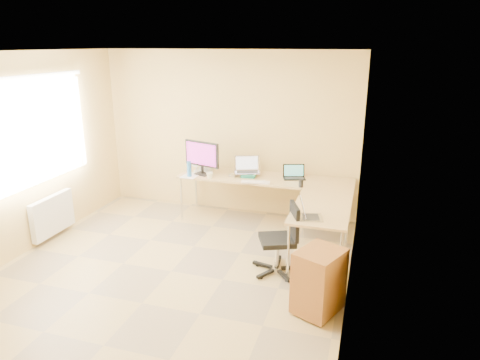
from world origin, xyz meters
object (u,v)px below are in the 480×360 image
(keyboard, at_px, (255,182))
(cabinet, at_px, (319,281))
(laptop_center, at_px, (247,165))
(laptop_return, at_px, (311,210))
(desk_return, at_px, (320,234))
(office_chair, at_px, (277,234))
(desk_main, at_px, (265,200))
(desk_fan, at_px, (196,163))
(laptop_black, at_px, (294,172))
(water_bottle, at_px, (189,169))
(monitor, at_px, (202,158))
(mug, at_px, (210,175))

(keyboard, relative_size, cabinet, 0.63)
(laptop_center, height_order, laptop_return, laptop_center)
(desk_return, height_order, office_chair, office_chair)
(desk_main, distance_m, desk_fan, 1.23)
(desk_fan, bearing_deg, laptop_black, 25.80)
(desk_main, height_order, keyboard, keyboard)
(desk_return, relative_size, desk_fan, 4.84)
(keyboard, height_order, cabinet, keyboard)
(desk_main, height_order, office_chair, office_chair)
(desk_main, bearing_deg, desk_fan, -179.54)
(desk_main, distance_m, desk_return, 1.40)
(laptop_center, distance_m, cabinet, 2.64)
(water_bottle, bearing_deg, laptop_center, 20.52)
(desk_main, relative_size, laptop_center, 6.94)
(monitor, xyz_separation_m, desk_fan, (-0.15, 0.12, -0.13))
(mug, bearing_deg, laptop_return, -33.39)
(desk_fan, bearing_deg, keyboard, 7.30)
(desk_main, bearing_deg, keyboard, -104.34)
(laptop_black, height_order, desk_fan, desk_fan)
(laptop_return, bearing_deg, water_bottle, 47.23)
(desk_return, distance_m, keyboard, 1.32)
(office_chair, bearing_deg, desk_main, 86.45)
(keyboard, bearing_deg, cabinet, -66.39)
(desk_main, xyz_separation_m, office_chair, (0.51, -1.46, 0.14))
(monitor, height_order, laptop_return, monitor)
(keyboard, bearing_deg, desk_fan, 155.89)
(laptop_return, distance_m, cabinet, 0.91)
(laptop_center, bearing_deg, mug, -167.89)
(desk_main, xyz_separation_m, water_bottle, (-1.13, -0.30, 0.49))
(office_chair, distance_m, cabinet, 0.92)
(monitor, bearing_deg, office_chair, -25.04)
(water_bottle, relative_size, desk_fan, 0.91)
(laptop_center, relative_size, cabinet, 0.57)
(desk_fan, xyz_separation_m, cabinet, (2.23, -2.15, -0.50))
(monitor, xyz_separation_m, mug, (0.18, -0.16, -0.22))
(monitor, xyz_separation_m, laptop_return, (1.87, -1.28, -0.16))
(monitor, height_order, laptop_center, monitor)
(water_bottle, height_order, desk_fan, desk_fan)
(mug, xyz_separation_m, office_chair, (1.31, -1.17, -0.28))
(desk_fan, xyz_separation_m, laptop_return, (2.02, -1.40, -0.03))
(monitor, bearing_deg, cabinet, -27.51)
(keyboard, height_order, mug, mug)
(desk_return, xyz_separation_m, keyboard, (-1.05, 0.70, 0.37))
(laptop_black, distance_m, desk_fan, 1.56)
(keyboard, bearing_deg, laptop_center, 116.13)
(office_chair, bearing_deg, desk_fan, 115.55)
(monitor, xyz_separation_m, laptop_center, (0.68, 0.15, -0.09))
(laptop_black, bearing_deg, cabinet, -91.15)
(laptop_black, relative_size, desk_fan, 1.21)
(desk_main, relative_size, office_chair, 3.03)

